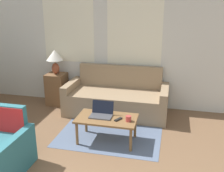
{
  "coord_description": "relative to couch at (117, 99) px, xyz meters",
  "views": [
    {
      "loc": [
        1.39,
        -1.17,
        2.14
      ],
      "look_at": [
        0.4,
        3.0,
        0.75
      ],
      "focal_mm": 42.0,
      "sensor_mm": 36.0,
      "label": 1
    }
  ],
  "objects": [
    {
      "name": "wall_back",
      "position": [
        -0.36,
        0.45,
        1.03
      ],
      "size": [
        6.55,
        0.06,
        2.6
      ],
      "color": "silver",
      "rests_on": "ground_plane"
    },
    {
      "name": "tv_remote",
      "position": [
        0.28,
        -1.2,
        0.14
      ],
      "size": [
        0.11,
        0.15,
        0.02
      ],
      "color": "black",
      "rests_on": "coffee_table"
    },
    {
      "name": "side_table",
      "position": [
        -1.36,
        0.15,
        0.06
      ],
      "size": [
        0.39,
        0.39,
        0.68
      ],
      "color": "brown",
      "rests_on": "ground_plane"
    },
    {
      "name": "couch",
      "position": [
        0.0,
        0.0,
        0.0
      ],
      "size": [
        1.99,
        0.87,
        0.9
      ],
      "color": "#937A5B",
      "rests_on": "ground_plane"
    },
    {
      "name": "table_lamp",
      "position": [
        -1.36,
        0.15,
        0.75
      ],
      "size": [
        0.35,
        0.35,
        0.51
      ],
      "color": "brown",
      "rests_on": "side_table"
    },
    {
      "name": "rug",
      "position": [
        0.09,
        -0.62,
        -0.27
      ],
      "size": [
        1.7,
        1.92,
        0.01
      ],
      "color": "slate",
      "rests_on": "ground_plane"
    },
    {
      "name": "coffee_table",
      "position": [
        0.09,
        -1.16,
        0.08
      ],
      "size": [
        0.94,
        0.54,
        0.41
      ],
      "color": "brown",
      "rests_on": "ground_plane"
    },
    {
      "name": "laptop",
      "position": [
        -0.01,
        -1.12,
        0.18
      ],
      "size": [
        0.35,
        0.27,
        0.22
      ],
      "color": "#47474C",
      "rests_on": "coffee_table"
    },
    {
      "name": "cup_navy",
      "position": [
        0.44,
        -1.21,
        0.17
      ],
      "size": [
        0.09,
        0.09,
        0.08
      ],
      "color": "#B23D38",
      "rests_on": "coffee_table"
    }
  ]
}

